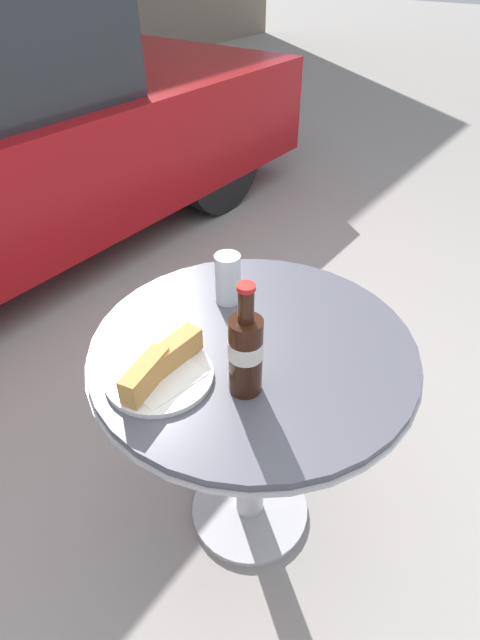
% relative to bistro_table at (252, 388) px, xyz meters
% --- Properties ---
extents(ground_plane, '(30.00, 30.00, 0.00)m').
position_rel_bistro_table_xyz_m(ground_plane, '(0.00, 0.00, -0.55)').
color(ground_plane, gray).
extents(bistro_table, '(0.77, 0.77, 0.69)m').
position_rel_bistro_table_xyz_m(bistro_table, '(0.00, 0.00, 0.00)').
color(bistro_table, '#B7B7BC').
rests_on(bistro_table, ground_plane).
extents(cola_bottle_left, '(0.07, 0.07, 0.26)m').
position_rel_bistro_table_xyz_m(cola_bottle_left, '(-0.13, -0.07, 0.25)').
color(cola_bottle_left, '#33190F').
rests_on(cola_bottle_left, bistro_table).
extents(drinking_glass, '(0.07, 0.07, 0.13)m').
position_rel_bistro_table_xyz_m(drinking_glass, '(0.10, 0.15, 0.21)').
color(drinking_glass, '#C68923').
rests_on(drinking_glass, bistro_table).
extents(lunch_plate_near, '(0.23, 0.23, 0.07)m').
position_rel_bistro_table_xyz_m(lunch_plate_near, '(-0.21, 0.09, 0.17)').
color(lunch_plate_near, white).
rests_on(lunch_plate_near, bistro_table).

